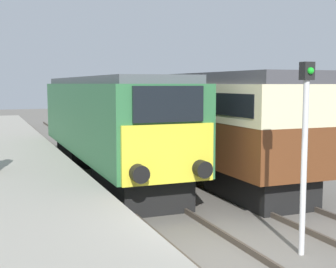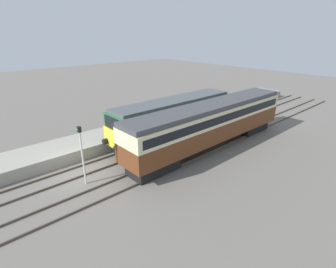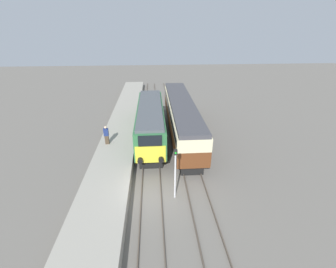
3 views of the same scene
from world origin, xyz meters
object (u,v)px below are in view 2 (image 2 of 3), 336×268
at_px(person_on_platform, 124,116).
at_px(signal_post, 82,151).
at_px(passenger_carriage, 211,121).
at_px(locomotive, 174,118).

height_order(person_on_platform, signal_post, signal_post).
distance_m(passenger_carriage, person_on_platform, 8.43).
xyz_separation_m(locomotive, person_on_platform, (-4.19, -2.57, -0.25)).
relative_size(passenger_carriage, person_on_platform, 9.08).
relative_size(locomotive, person_on_platform, 7.02).
xyz_separation_m(passenger_carriage, signal_post, (-1.70, -10.53, 0.01)).
bearing_deg(signal_post, person_on_platform, 130.50).
height_order(passenger_carriage, signal_post, signal_post).
bearing_deg(locomotive, passenger_carriage, 17.35).
xyz_separation_m(person_on_platform, signal_post, (5.89, -6.89, 0.51)).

